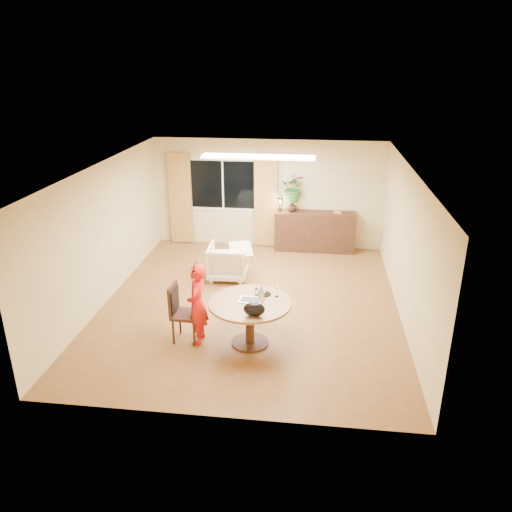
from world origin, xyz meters
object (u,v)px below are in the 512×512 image
Objects in this scene: armchair at (228,261)px; sideboard at (315,231)px; dining_chair at (186,313)px; child at (197,304)px; dining_table at (250,311)px.

sideboard reaches higher than armchair.
dining_chair reaches higher than sideboard.
child is at bearing 87.78° from armchair.
dining_chair is at bearing -179.71° from dining_table.
dining_table is 1.05m from dining_chair.
dining_chair reaches higher than armchair.
dining_chair is 1.20× the size of armchair.
dining_table is 1.34× the size of dining_chair.
dining_table is 0.85m from child.
dining_table is at bearing -102.46° from sideboard.
sideboard is at bearing -134.83° from armchair.
dining_table is 4.53m from sideboard.
child is at bearing -112.26° from sideboard.
dining_table is at bearing 3.08° from dining_chair.
dining_table is 1.62× the size of armchair.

